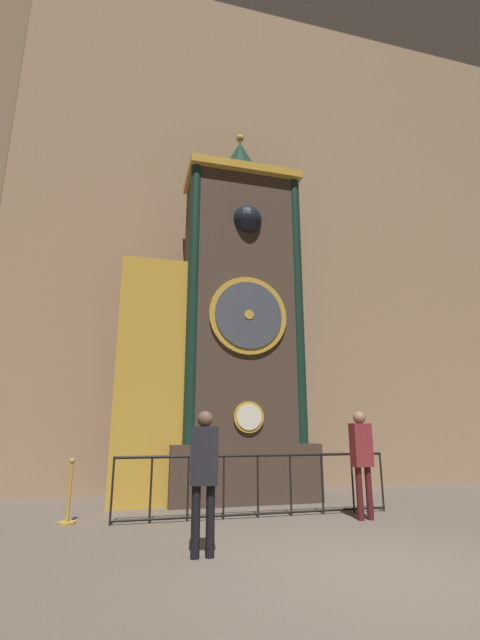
% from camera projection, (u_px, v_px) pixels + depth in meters
% --- Properties ---
extents(ground_plane, '(28.00, 28.00, 0.00)m').
position_uv_depth(ground_plane, '(385.00, 574.00, 4.52)').
color(ground_plane, brown).
extents(cathedral_back_wall, '(24.00, 0.32, 15.22)m').
position_uv_depth(cathedral_back_wall, '(233.00, 214.00, 12.53)').
color(cathedral_back_wall, '#997A5B').
rests_on(cathedral_back_wall, ground_plane).
extents(clock_tower, '(4.40, 1.80, 9.16)m').
position_uv_depth(clock_tower, '(222.00, 332.00, 10.02)').
color(clock_tower, '#423328').
rests_on(clock_tower, ground_plane).
extents(railing_fence, '(4.99, 0.05, 1.06)m').
position_uv_depth(railing_fence, '(258.00, 482.00, 7.56)').
color(railing_fence, black).
rests_on(railing_fence, ground_plane).
extents(visitor_near, '(0.37, 0.26, 1.72)m').
position_uv_depth(visitor_near, '(204.00, 467.00, 5.33)').
color(visitor_near, black).
rests_on(visitor_near, ground_plane).
extents(visitor_far, '(0.34, 0.22, 1.80)m').
position_uv_depth(visitor_far, '(362.00, 453.00, 7.47)').
color(visitor_far, '#461518').
rests_on(visitor_far, ground_plane).
extents(stanchion_post, '(0.28, 0.28, 1.02)m').
position_uv_depth(stanchion_post, '(69.00, 502.00, 6.99)').
color(stanchion_post, '#B28E33').
rests_on(stanchion_post, ground_plane).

